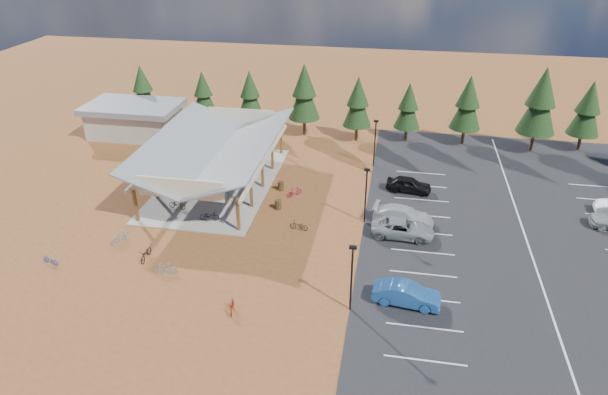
# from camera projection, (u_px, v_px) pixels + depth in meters

# --- Properties ---
(ground) EXTENTS (140.00, 140.00, 0.00)m
(ground) POSITION_uv_depth(u_px,v_px,m) (304.00, 228.00, 46.57)
(ground) COLOR brown
(ground) RESTS_ON ground
(asphalt_lot) EXTENTS (27.00, 44.00, 0.04)m
(asphalt_lot) POSITION_uv_depth(u_px,v_px,m) (523.00, 230.00, 46.26)
(asphalt_lot) COLOR black
(asphalt_lot) RESTS_ON ground
(concrete_pad) EXTENTS (10.60, 18.60, 0.10)m
(concrete_pad) POSITION_uv_depth(u_px,v_px,m) (218.00, 183.00, 54.21)
(concrete_pad) COLOR gray
(concrete_pad) RESTS_ON ground
(bike_pavilion) EXTENTS (11.65, 19.40, 4.97)m
(bike_pavilion) POSITION_uv_depth(u_px,v_px,m) (216.00, 148.00, 52.44)
(bike_pavilion) COLOR brown
(bike_pavilion) RESTS_ON concrete_pad
(outbuilding) EXTENTS (11.00, 7.00, 3.90)m
(outbuilding) POSITION_uv_depth(u_px,v_px,m) (135.00, 119.00, 65.05)
(outbuilding) COLOR #ADA593
(outbuilding) RESTS_ON ground
(lamp_post_0) EXTENTS (0.50, 0.25, 5.14)m
(lamp_post_0) POSITION_uv_depth(u_px,v_px,m) (352.00, 274.00, 35.70)
(lamp_post_0) COLOR black
(lamp_post_0) RESTS_ON ground
(lamp_post_1) EXTENTS (0.50, 0.25, 5.14)m
(lamp_post_1) POSITION_uv_depth(u_px,v_px,m) (366.00, 192.00, 46.13)
(lamp_post_1) COLOR black
(lamp_post_1) RESTS_ON ground
(lamp_post_2) EXTENTS (0.50, 0.25, 5.14)m
(lamp_post_2) POSITION_uv_depth(u_px,v_px,m) (375.00, 140.00, 56.56)
(lamp_post_2) COLOR black
(lamp_post_2) RESTS_ON ground
(trash_bin_0) EXTENTS (0.60, 0.60, 0.90)m
(trash_bin_0) POSITION_uv_depth(u_px,v_px,m) (278.00, 205.00, 49.36)
(trash_bin_0) COLOR #3E2C16
(trash_bin_0) RESTS_ON ground
(trash_bin_1) EXTENTS (0.60, 0.60, 0.90)m
(trash_bin_1) POSITION_uv_depth(u_px,v_px,m) (281.00, 186.00, 52.72)
(trash_bin_1) COLOR #3E2C16
(trash_bin_1) RESTS_ON ground
(pine_0) EXTENTS (3.18, 3.18, 7.40)m
(pine_0) POSITION_uv_depth(u_px,v_px,m) (143.00, 88.00, 67.90)
(pine_0) COLOR #382314
(pine_0) RESTS_ON ground
(pine_1) EXTENTS (2.98, 2.98, 6.93)m
(pine_1) POSITION_uv_depth(u_px,v_px,m) (203.00, 93.00, 67.08)
(pine_1) COLOR #382314
(pine_1) RESTS_ON ground
(pine_2) EXTENTS (3.13, 3.13, 7.30)m
(pine_2) POSITION_uv_depth(u_px,v_px,m) (250.00, 94.00, 65.92)
(pine_2) COLOR #382314
(pine_2) RESTS_ON ground
(pine_3) EXTENTS (3.73, 3.73, 8.70)m
(pine_3) POSITION_uv_depth(u_px,v_px,m) (304.00, 92.00, 63.62)
(pine_3) COLOR #382314
(pine_3) RESTS_ON ground
(pine_4) EXTENTS (3.31, 3.31, 7.70)m
(pine_4) POSITION_uv_depth(u_px,v_px,m) (358.00, 102.00, 62.25)
(pine_4) COLOR #382314
(pine_4) RESTS_ON ground
(pine_5) EXTENTS (3.03, 3.03, 7.05)m
(pine_5) POSITION_uv_depth(u_px,v_px,m) (408.00, 106.00, 62.26)
(pine_5) COLOR #382314
(pine_5) RESTS_ON ground
(pine_6) EXTENTS (3.52, 3.52, 8.19)m
(pine_6) POSITION_uv_depth(u_px,v_px,m) (468.00, 103.00, 61.04)
(pine_6) COLOR #382314
(pine_6) RESTS_ON ground
(pine_7) EXTENTS (4.16, 4.16, 9.68)m
(pine_7) POSITION_uv_depth(u_px,v_px,m) (541.00, 101.00, 58.68)
(pine_7) COLOR #382314
(pine_7) RESTS_ON ground
(pine_8) EXTENTS (3.47, 3.47, 8.09)m
(pine_8) POSITION_uv_depth(u_px,v_px,m) (588.00, 109.00, 59.45)
(pine_8) COLOR #382314
(pine_8) RESTS_ON ground
(bike_0) EXTENTS (1.76, 0.83, 0.89)m
(bike_0) POSITION_uv_depth(u_px,v_px,m) (177.00, 204.00, 49.23)
(bike_0) COLOR black
(bike_0) RESTS_ON concrete_pad
(bike_1) EXTENTS (1.63, 0.72, 0.95)m
(bike_1) POSITION_uv_depth(u_px,v_px,m) (196.00, 186.00, 52.35)
(bike_1) COLOR #9C9DA4
(bike_1) RESTS_ON concrete_pad
(bike_2) EXTENTS (1.70, 0.88, 0.85)m
(bike_2) POSITION_uv_depth(u_px,v_px,m) (195.00, 174.00, 55.00)
(bike_2) COLOR #1D3A9B
(bike_2) RESTS_ON concrete_pad
(bike_3) EXTENTS (1.80, 0.81, 1.04)m
(bike_3) POSITION_uv_depth(u_px,v_px,m) (210.00, 146.00, 61.27)
(bike_3) COLOR maroon
(bike_3) RESTS_ON concrete_pad
(bike_4) EXTENTS (1.79, 0.81, 0.91)m
(bike_4) POSITION_uv_depth(u_px,v_px,m) (209.00, 216.00, 47.36)
(bike_4) COLOR black
(bike_4) RESTS_ON concrete_pad
(bike_5) EXTENTS (1.60, 0.64, 0.93)m
(bike_5) POSITION_uv_depth(u_px,v_px,m) (219.00, 195.00, 50.83)
(bike_5) COLOR #9FA2A8
(bike_5) RESTS_ON concrete_pad
(bike_6) EXTENTS (1.81, 0.86, 0.92)m
(bike_6) POSITION_uv_depth(u_px,v_px,m) (241.00, 171.00, 55.48)
(bike_6) COLOR navy
(bike_6) RESTS_ON concrete_pad
(bike_7) EXTENTS (1.70, 0.55, 1.01)m
(bike_7) POSITION_uv_depth(u_px,v_px,m) (257.00, 151.00, 59.98)
(bike_7) COLOR maroon
(bike_7) RESTS_ON concrete_pad
(bike_8) EXTENTS (0.77, 1.94, 1.00)m
(bike_8) POSITION_uv_depth(u_px,v_px,m) (146.00, 254.00, 42.20)
(bike_8) COLOR black
(bike_8) RESTS_ON ground
(bike_9) EXTENTS (1.17, 1.88, 1.09)m
(bike_9) POSITION_uv_depth(u_px,v_px,m) (120.00, 237.00, 44.34)
(bike_9) COLOR gray
(bike_9) RESTS_ON ground
(bike_10) EXTENTS (1.59, 0.86, 0.79)m
(bike_10) POSITION_uv_depth(u_px,v_px,m) (50.00, 260.00, 41.64)
(bike_10) COLOR navy
(bike_10) RESTS_ON ground
(bike_11) EXTENTS (0.66, 1.61, 0.94)m
(bike_11) POSITION_uv_depth(u_px,v_px,m) (232.00, 306.00, 36.63)
(bike_11) COLOR maroon
(bike_11) RESTS_ON ground
(bike_13) EXTENTS (1.71, 0.85, 0.99)m
(bike_13) POSITION_uv_depth(u_px,v_px,m) (165.00, 269.00, 40.44)
(bike_13) COLOR gray
(bike_13) RESTS_ON ground
(bike_15) EXTENTS (1.49, 1.54, 1.01)m
(bike_15) POSITION_uv_depth(u_px,v_px,m) (294.00, 192.00, 51.54)
(bike_15) COLOR maroon
(bike_15) RESTS_ON ground
(bike_16) EXTENTS (1.63, 0.73, 0.83)m
(bike_16) POSITION_uv_depth(u_px,v_px,m) (299.00, 226.00, 46.12)
(bike_16) COLOR black
(bike_16) RESTS_ON ground
(car_1) EXTENTS (4.82, 2.12, 1.54)m
(car_1) POSITION_uv_depth(u_px,v_px,m) (407.00, 294.00, 37.24)
(car_1) COLOR #21559C
(car_1) RESTS_ON asphalt_lot
(car_2) EXTENTS (5.27, 2.55, 1.45)m
(car_2) POSITION_uv_depth(u_px,v_px,m) (403.00, 229.00, 45.03)
(car_2) COLOR gray
(car_2) RESTS_ON asphalt_lot
(car_3) EXTENTS (5.50, 2.88, 1.52)m
(car_3) POSITION_uv_depth(u_px,v_px,m) (404.00, 215.00, 46.93)
(car_3) COLOR #B8B8B8
(car_3) RESTS_ON asphalt_lot
(car_4) EXTENTS (4.48, 2.24, 1.47)m
(car_4) POSITION_uv_depth(u_px,v_px,m) (409.00, 184.00, 52.28)
(car_4) COLOR black
(car_4) RESTS_ON asphalt_lot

